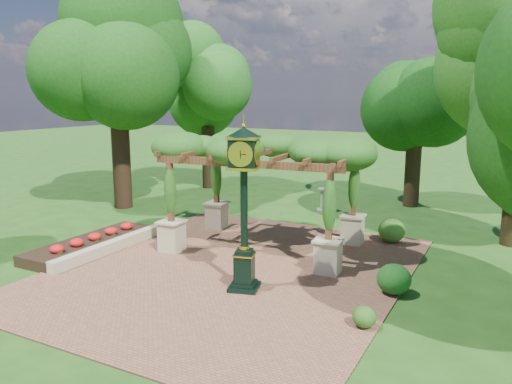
% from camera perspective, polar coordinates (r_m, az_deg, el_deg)
% --- Properties ---
extents(ground, '(120.00, 120.00, 0.00)m').
position_cam_1_polar(ground, '(14.84, -4.57, -10.02)').
color(ground, '#1E4714').
rests_on(ground, ground).
extents(brick_plaza, '(10.00, 12.00, 0.04)m').
position_cam_1_polar(brick_plaza, '(15.63, -2.59, -8.81)').
color(brick_plaza, brown).
rests_on(brick_plaza, ground).
extents(border_wall, '(0.35, 5.00, 0.40)m').
position_cam_1_polar(border_wall, '(17.88, -16.34, -6.07)').
color(border_wall, '#C6B793').
rests_on(border_wall, ground).
extents(flower_bed, '(1.50, 5.00, 0.36)m').
position_cam_1_polar(flower_bed, '(18.51, -18.35, -5.68)').
color(flower_bed, red).
rests_on(flower_bed, ground).
extents(pedestal_clock, '(1.10, 1.10, 4.56)m').
position_cam_1_polar(pedestal_clock, '(13.31, -1.39, -0.21)').
color(pedestal_clock, black).
rests_on(pedestal_clock, brick_plaza).
extents(pergola, '(6.69, 4.49, 4.03)m').
position_cam_1_polar(pergola, '(17.08, 0.99, 4.25)').
color(pergola, '#C3B791').
rests_on(pergola, brick_plaza).
extents(sundial, '(0.79, 0.79, 1.09)m').
position_cam_1_polar(sundial, '(23.30, 7.74, -1.07)').
color(sundial, gray).
rests_on(sundial, ground).
extents(shrub_front, '(0.73, 0.73, 0.50)m').
position_cam_1_polar(shrub_front, '(12.11, 12.27, -13.77)').
color(shrub_front, '#265217').
rests_on(shrub_front, brick_plaza).
extents(shrub_mid, '(1.22, 1.22, 0.83)m').
position_cam_1_polar(shrub_mid, '(14.11, 15.49, -9.57)').
color(shrub_mid, '#174F16').
rests_on(shrub_mid, brick_plaza).
extents(shrub_back, '(1.27, 1.27, 0.87)m').
position_cam_1_polar(shrub_back, '(18.86, 15.25, -4.26)').
color(shrub_back, '#33691E').
rests_on(shrub_back, brick_plaza).
extents(tree_west_near, '(5.38, 5.38, 11.24)m').
position_cam_1_polar(tree_west_near, '(24.47, -15.79, 16.23)').
color(tree_west_near, '#311E13').
rests_on(tree_west_near, ground).
extents(tree_west_far, '(3.95, 3.95, 9.11)m').
position_cam_1_polar(tree_west_far, '(28.90, -5.60, 12.75)').
color(tree_west_far, black).
rests_on(tree_west_far, ground).
extents(tree_north, '(4.11, 4.11, 8.09)m').
position_cam_1_polar(tree_north, '(24.91, 17.97, 11.00)').
color(tree_north, black).
rests_on(tree_north, ground).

